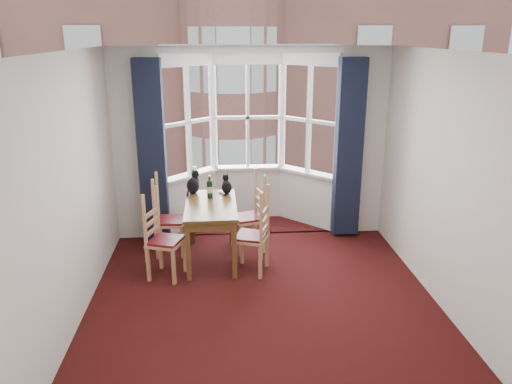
{
  "coord_description": "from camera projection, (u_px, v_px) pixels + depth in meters",
  "views": [
    {
      "loc": [
        -0.47,
        -4.93,
        2.98
      ],
      "look_at": [
        -0.01,
        1.05,
        1.05
      ],
      "focal_mm": 35.0,
      "sensor_mm": 36.0,
      "label": 1
    }
  ],
  "objects": [
    {
      "name": "curtain_left",
      "position": [
        152.0,
        152.0,
        7.07
      ],
      "size": [
        0.38,
        0.22,
        2.6
      ],
      "primitive_type": "cube",
      "color": "#161C31",
      "rests_on": "floor"
    },
    {
      "name": "candle_tall",
      "position": [
        195.0,
        170.0,
        7.74
      ],
      "size": [
        0.06,
        0.06,
        0.12
      ],
      "primitive_type": "cylinder",
      "color": "white",
      "rests_on": "bay_window"
    },
    {
      "name": "cat_left",
      "position": [
        193.0,
        184.0,
        7.02
      ],
      "size": [
        0.26,
        0.29,
        0.34
      ],
      "color": "black",
      "rests_on": "dining_table"
    },
    {
      "name": "dining_table",
      "position": [
        211.0,
        212.0,
        6.64
      ],
      "size": [
        0.68,
        1.26,
        0.8
      ],
      "color": "brown",
      "rests_on": "floor"
    },
    {
      "name": "wall_left",
      "position": [
        69.0,
        195.0,
        5.05
      ],
      "size": [
        0.0,
        4.5,
        4.5
      ],
      "primitive_type": "plane",
      "rotation": [
        1.57,
        0.0,
        1.57
      ],
      "color": "silver",
      "rests_on": "floor"
    },
    {
      "name": "wine_bottle",
      "position": [
        210.0,
        188.0,
        6.81
      ],
      "size": [
        0.08,
        0.08,
        0.32
      ],
      "color": "black",
      "rests_on": "dining_table"
    },
    {
      "name": "ceiling",
      "position": [
        266.0,
        51.0,
        4.76
      ],
      "size": [
        4.5,
        4.5,
        0.0
      ],
      "primitive_type": "plane",
      "rotation": [
        3.14,
        0.0,
        0.0
      ],
      "color": "white",
      "rests_on": "floor"
    },
    {
      "name": "street",
      "position": [
        225.0,
        155.0,
        38.07
      ],
      "size": [
        80.0,
        80.0,
        0.0
      ],
      "primitive_type": "plane",
      "color": "#333335",
      "rests_on": "ground"
    },
    {
      "name": "wall_back_pier_left",
      "position": [
        137.0,
        146.0,
        7.21
      ],
      "size": [
        0.7,
        0.12,
        2.8
      ],
      "primitive_type": "cube",
      "color": "silver",
      "rests_on": "floor"
    },
    {
      "name": "cat_right",
      "position": [
        227.0,
        186.0,
        7.01
      ],
      "size": [
        0.17,
        0.22,
        0.28
      ],
      "color": "black",
      "rests_on": "dining_table"
    },
    {
      "name": "floor",
      "position": [
        264.0,
        309.0,
        5.62
      ],
      "size": [
        4.5,
        4.5,
        0.0
      ],
      "primitive_type": "plane",
      "color": "black",
      "rests_on": "ground"
    },
    {
      "name": "chair_right_far",
      "position": [
        254.0,
        218.0,
        7.05
      ],
      "size": [
        0.5,
        0.51,
        0.92
      ],
      "color": "tan",
      "rests_on": "floor"
    },
    {
      "name": "chair_left_near",
      "position": [
        159.0,
        241.0,
        6.26
      ],
      "size": [
        0.51,
        0.53,
        0.92
      ],
      "color": "tan",
      "rests_on": "floor"
    },
    {
      "name": "chair_right_near",
      "position": [
        258.0,
        238.0,
        6.35
      ],
      "size": [
        0.51,
        0.53,
        0.92
      ],
      "color": "tan",
      "rests_on": "floor"
    },
    {
      "name": "wall_back_pier_right",
      "position": [
        361.0,
        143.0,
        7.45
      ],
      "size": [
        0.7,
        0.12,
        2.8
      ],
      "primitive_type": "cube",
      "color": "silver",
      "rests_on": "floor"
    },
    {
      "name": "wall_near",
      "position": [
        299.0,
        302.0,
        3.06
      ],
      "size": [
        4.0,
        0.0,
        4.0
      ],
      "primitive_type": "plane",
      "rotation": [
        -1.57,
        0.0,
        0.0
      ],
      "color": "silver",
      "rests_on": "floor"
    },
    {
      "name": "chair_left_far",
      "position": [
        164.0,
        222.0,
        6.9
      ],
      "size": [
        0.41,
        0.43,
        0.92
      ],
      "color": "tan",
      "rests_on": "floor"
    },
    {
      "name": "bay_window",
      "position": [
        249.0,
        138.0,
        7.81
      ],
      "size": [
        2.76,
        0.94,
        2.8
      ],
      "color": "white",
      "rests_on": "floor"
    },
    {
      "name": "tenement_building",
      "position": [
        230.0,
        71.0,
        18.43
      ],
      "size": [
        18.4,
        7.8,
        15.2
      ],
      "color": "#A56355",
      "rests_on": "street"
    },
    {
      "name": "wall_right",
      "position": [
        451.0,
        186.0,
        5.34
      ],
      "size": [
        0.0,
        4.5,
        4.5
      ],
      "primitive_type": "plane",
      "rotation": [
        1.57,
        0.0,
        -1.57
      ],
      "color": "silver",
      "rests_on": "floor"
    },
    {
      "name": "curtain_right",
      "position": [
        349.0,
        149.0,
        7.27
      ],
      "size": [
        0.38,
        0.22,
        2.6
      ],
      "primitive_type": "cube",
      "color": "#161C31",
      "rests_on": "floor"
    }
  ]
}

